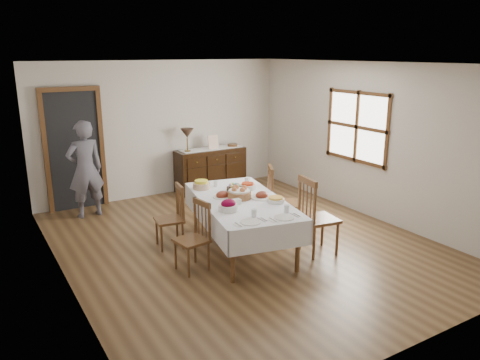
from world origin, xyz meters
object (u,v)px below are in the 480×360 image
sideboard (211,169)px  dining_table (241,205)px  chair_right_far (280,200)px  person (85,166)px  chair_left_far (172,216)px  table_lamp (187,134)px  chair_left_near (195,236)px  chair_right_near (316,215)px

sideboard → dining_table: bearing=-109.6°
dining_table → chair_right_far: size_ratio=2.19×
dining_table → person: size_ratio=1.33×
chair_right_far → chair_left_far: bearing=104.3°
sideboard → table_lamp: size_ratio=3.10×
chair_left_near → chair_right_near: size_ratio=0.82×
sideboard → table_lamp: 0.93m
chair_right_near → person: bearing=44.0°
person → chair_left_far: bearing=105.7°
chair_left_near → chair_right_near: (1.65, -0.42, 0.10)m
chair_right_near → table_lamp: bearing=12.9°
person → dining_table: bearing=116.1°
chair_left_far → chair_right_near: bearing=60.3°
dining_table → sideboard: sideboard is taller
chair_left_far → chair_left_near: bearing=5.2°
chair_left_near → chair_left_far: (0.05, 0.84, 0.00)m
chair_left_near → sideboard: (1.87, 3.11, -0.03)m
chair_left_far → chair_right_far: size_ratio=0.85×
dining_table → chair_right_far: 0.86m
chair_right_near → chair_right_far: size_ratio=1.03×
chair_right_far → sideboard: bearing=23.7°
sideboard → chair_left_near: bearing=-121.0°
sideboard → chair_right_far: bearing=-94.3°
chair_left_near → person: size_ratio=0.51×
sideboard → chair_left_far: bearing=-128.7°
dining_table → chair_right_near: bearing=-27.5°
dining_table → chair_left_near: (-0.85, -0.24, -0.20)m
dining_table → chair_right_far: bearing=26.0°
chair_left_far → chair_right_near: (1.60, -1.27, 0.10)m
chair_right_near → person: 3.99m
chair_right_far → sideboard: size_ratio=0.76×
person → table_lamp: (2.04, 0.30, 0.32)m
chair_right_near → sideboard: bearing=4.7°
chair_left_near → sideboard: chair_left_near is taller
chair_left_far → chair_right_far: chair_right_far is taller
sideboard → person: 2.61m
chair_left_near → table_lamp: bearing=148.1°
chair_right_near → sideboard: chair_right_near is taller
chair_left_near → chair_left_far: 0.84m
chair_left_far → chair_right_far: bearing=84.8°
chair_right_near → sideboard: size_ratio=0.78×
dining_table → table_lamp: size_ratio=5.13×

